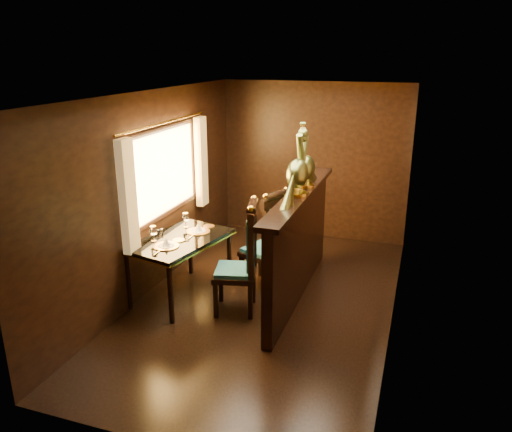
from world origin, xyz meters
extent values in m
plane|color=black|center=(0.00, 0.00, 0.00)|extent=(5.00, 5.00, 0.00)
cube|color=black|center=(0.00, 2.50, 1.25)|extent=(3.00, 0.04, 2.50)
cube|color=black|center=(0.00, -2.50, 1.25)|extent=(3.00, 0.04, 2.50)
cube|color=black|center=(-1.50, 0.00, 1.25)|extent=(0.04, 5.00, 2.50)
cube|color=black|center=(1.50, 0.00, 1.25)|extent=(0.04, 5.00, 2.50)
cube|color=beige|center=(0.00, 0.00, 2.50)|extent=(3.00, 5.00, 0.04)
cube|color=#FFC672|center=(-1.50, 0.30, 1.45)|extent=(0.01, 1.70, 1.05)
cube|color=gold|center=(-1.40, -0.67, 1.40)|extent=(0.10, 0.22, 1.30)
cube|color=gold|center=(-1.40, 1.27, 1.40)|extent=(0.10, 0.22, 1.30)
cylinder|color=gold|center=(-1.42, 0.30, 2.10)|extent=(0.03, 2.20, 0.03)
cube|color=black|center=(0.33, 0.30, 0.65)|extent=(0.12, 2.60, 1.30)
cube|color=#36391A|center=(0.26, 0.30, 0.70)|extent=(0.02, 2.20, 0.95)
cube|color=black|center=(0.33, 0.30, 1.33)|extent=(0.26, 2.70, 0.06)
cube|color=black|center=(-1.05, -0.17, 0.75)|extent=(1.04, 1.42, 0.04)
cube|color=gold|center=(-1.05, -0.17, 0.72)|extent=(1.06, 1.45, 0.02)
cylinder|color=black|center=(-1.50, -0.67, 0.36)|extent=(0.06, 0.06, 0.71)
cylinder|color=black|center=(-0.86, -0.81, 0.36)|extent=(0.06, 0.06, 0.71)
cylinder|color=black|center=(-1.24, 0.47, 0.36)|extent=(0.06, 0.06, 0.71)
cylinder|color=black|center=(-0.60, 0.33, 0.36)|extent=(0.06, 0.06, 0.71)
cylinder|color=#C67E25|center=(-1.08, -0.46, 0.78)|extent=(0.30, 0.30, 0.01)
cone|color=white|center=(-1.08, -0.46, 0.83)|extent=(0.11, 0.11, 0.10)
cylinder|color=#C67E25|center=(-0.94, 0.11, 0.78)|extent=(0.30, 0.30, 0.01)
cone|color=white|center=(-0.94, 0.11, 0.83)|extent=(0.11, 0.11, 0.10)
cylinder|color=silver|center=(-1.37, -0.13, 0.80)|extent=(0.03, 0.03, 0.06)
cylinder|color=silver|center=(-1.34, -0.09, 0.80)|extent=(0.03, 0.03, 0.06)
cube|color=black|center=(-0.29, -0.29, 0.46)|extent=(0.58, 0.58, 0.06)
cube|color=#124753|center=(-0.29, -0.29, 0.51)|extent=(0.53, 0.53, 0.05)
cube|color=#124753|center=(-0.09, -0.24, 0.86)|extent=(0.13, 0.38, 0.62)
cube|color=black|center=(-0.43, -0.53, 0.21)|extent=(0.05, 0.05, 0.43)
cube|color=black|center=(-0.05, -0.43, 0.21)|extent=(0.05, 0.05, 0.43)
cube|color=black|center=(-0.53, -0.14, 0.21)|extent=(0.05, 0.05, 0.43)
cube|color=black|center=(-0.14, -0.05, 0.21)|extent=(0.05, 0.05, 0.43)
sphere|color=gold|center=(-0.04, -0.43, 1.33)|extent=(0.07, 0.07, 0.07)
sphere|color=gold|center=(-0.13, -0.05, 1.33)|extent=(0.07, 0.07, 0.07)
cube|color=black|center=(-0.18, 0.44, 0.45)|extent=(0.61, 0.61, 0.06)
cube|color=#124753|center=(-0.18, 0.44, 0.50)|extent=(0.55, 0.55, 0.05)
cube|color=#124753|center=(0.01, 0.36, 0.85)|extent=(0.17, 0.36, 0.60)
cube|color=black|center=(-0.44, 0.33, 0.21)|extent=(0.05, 0.05, 0.42)
cube|color=black|center=(-0.07, 0.19, 0.21)|extent=(0.05, 0.05, 0.42)
cube|color=black|center=(-0.29, 0.69, 0.21)|extent=(0.05, 0.05, 0.42)
cube|color=black|center=(0.07, 0.55, 0.21)|extent=(0.05, 0.05, 0.42)
sphere|color=gold|center=(-0.06, 0.18, 1.30)|extent=(0.07, 0.07, 0.07)
sphere|color=gold|center=(0.08, 0.55, 1.30)|extent=(0.07, 0.07, 0.07)
camera|label=1|loc=(1.65, -5.24, 2.94)|focal=35.00mm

